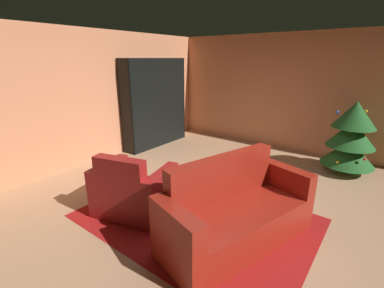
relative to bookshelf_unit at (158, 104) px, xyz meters
name	(u,v)px	position (x,y,z in m)	size (l,w,h in m)	color
ground_plane	(221,205)	(2.79, -1.65, -0.98)	(7.55, 7.55, 0.00)	tan
wall_back	(297,94)	(2.79, 1.52, 0.32)	(6.16, 0.06, 2.60)	#D68258
wall_left	(90,98)	(-0.26, -1.65, 0.32)	(0.06, 6.41, 2.60)	#D68258
area_rug	(196,218)	(2.70, -2.13, -0.98)	(2.94, 2.11, 0.01)	#A21716
bookshelf_unit	(158,104)	(0.00, 0.00, 0.00)	(0.37, 1.79, 2.06)	black
armchair_red	(133,192)	(1.93, -2.54, -0.67)	(1.15, 0.97, 0.90)	maroon
couch_red	(235,214)	(3.31, -2.21, -0.65)	(1.25, 2.00, 0.98)	maroon
coffee_table	(202,190)	(2.73, -2.03, -0.59)	(0.69, 0.69, 0.43)	black
book_stack_on_table	(201,180)	(2.68, -2.00, -0.48)	(0.23, 0.18, 0.13)	#39794B
bottle_on_table	(197,174)	(2.56, -1.94, -0.44)	(0.06, 0.06, 0.27)	navy
decorated_tree	(351,137)	(4.04, 0.80, -0.29)	(0.92, 0.92, 1.34)	brown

